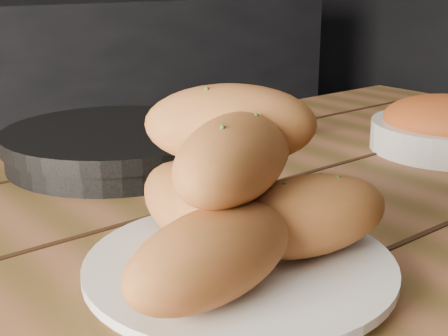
% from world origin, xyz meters
% --- Properties ---
extents(table, '(1.53, 0.87, 0.75)m').
position_xyz_m(table, '(-0.08, 0.13, 0.65)').
color(table, brown).
rests_on(table, ground).
extents(plate, '(0.25, 0.25, 0.02)m').
position_xyz_m(plate, '(-0.14, 0.07, 0.76)').
color(plate, white).
rests_on(plate, table).
extents(bread_rolls, '(0.27, 0.21, 0.14)m').
position_xyz_m(bread_rolls, '(-0.14, 0.08, 0.83)').
color(bread_rolls, '#AC5A2F').
rests_on(bread_rolls, plate).
extents(skillet, '(0.42, 0.29, 0.05)m').
position_xyz_m(skillet, '(-0.05, 0.42, 0.77)').
color(skillet, black).
rests_on(skillet, table).
extents(bowl, '(0.21, 0.21, 0.08)m').
position_xyz_m(bowl, '(0.33, 0.18, 0.78)').
color(bowl, white).
rests_on(bowl, table).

